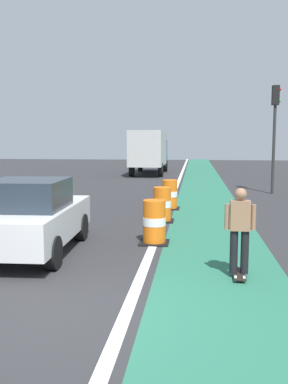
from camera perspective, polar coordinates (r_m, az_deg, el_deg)
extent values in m
plane|color=#2D2D30|center=(6.72, -10.43, -15.62)|extent=(100.00, 100.00, 0.00)
cube|color=#286B51|center=(18.11, 8.34, -1.26)|extent=(2.50, 80.00, 0.01)
cube|color=silver|center=(18.13, 3.60, -1.19)|extent=(0.20, 80.00, 0.01)
cube|color=black|center=(8.37, 12.50, -10.59)|extent=(0.24, 0.80, 0.02)
cylinder|color=silver|center=(8.61, 11.85, -10.15)|extent=(0.04, 0.11, 0.11)
cylinder|color=silver|center=(8.63, 12.88, -10.15)|extent=(0.04, 0.11, 0.11)
cylinder|color=silver|center=(8.12, 12.09, -11.22)|extent=(0.04, 0.11, 0.11)
cylinder|color=silver|center=(8.13, 13.19, -11.22)|extent=(0.04, 0.11, 0.11)
cylinder|color=black|center=(8.24, 11.88, -7.79)|extent=(0.15, 0.15, 0.82)
cylinder|color=black|center=(8.26, 13.28, -7.80)|extent=(0.15, 0.15, 0.82)
cube|color=#9E7051|center=(8.11, 12.71, -3.07)|extent=(0.36, 0.23, 0.56)
cylinder|color=#9E7051|center=(8.09, 11.01, -3.24)|extent=(0.09, 0.09, 0.48)
cylinder|color=#9E7051|center=(8.13, 14.39, -3.28)|extent=(0.09, 0.09, 0.48)
sphere|color=#9E7051|center=(8.05, 12.78, -0.26)|extent=(0.22, 0.22, 0.22)
cube|color=silver|center=(10.11, -14.69, -3.92)|extent=(2.01, 4.17, 0.72)
cube|color=#232D38|center=(9.77, -15.29, -0.27)|extent=(1.69, 1.79, 0.64)
cylinder|color=black|center=(11.62, -16.42, -4.38)|extent=(0.31, 0.69, 0.68)
cylinder|color=black|center=(11.15, -8.49, -4.64)|extent=(0.31, 0.69, 0.68)
cylinder|color=black|center=(8.76, -12.23, -7.93)|extent=(0.31, 0.69, 0.68)
cylinder|color=orange|center=(10.69, 1.37, -5.56)|extent=(0.56, 0.56, 0.42)
cylinder|color=white|center=(10.63, 1.38, -3.90)|extent=(0.57, 0.57, 0.21)
cylinder|color=orange|center=(10.57, 1.38, -2.23)|extent=(0.56, 0.56, 0.42)
cube|color=black|center=(10.74, 1.37, -6.76)|extent=(0.73, 0.73, 0.04)
cylinder|color=orange|center=(13.56, 2.43, -2.89)|extent=(0.56, 0.56, 0.42)
cylinder|color=white|center=(13.51, 2.43, -1.57)|extent=(0.57, 0.57, 0.21)
cylinder|color=orange|center=(13.47, 2.44, -0.25)|extent=(0.56, 0.56, 0.42)
cube|color=black|center=(13.60, 2.42, -3.85)|extent=(0.73, 0.73, 0.04)
cylinder|color=orange|center=(16.02, 3.44, -1.37)|extent=(0.56, 0.56, 0.42)
cylinder|color=white|center=(15.98, 3.45, -0.26)|extent=(0.57, 0.57, 0.21)
cylinder|color=orange|center=(15.95, 3.45, 0.87)|extent=(0.56, 0.56, 0.42)
cube|color=black|center=(16.06, 3.43, -2.19)|extent=(0.73, 0.73, 0.04)
cube|color=beige|center=(31.46, 0.58, 5.88)|extent=(2.32, 5.61, 2.50)
cube|color=#19478C|center=(35.30, 1.23, 5.26)|extent=(2.21, 1.91, 2.10)
cylinder|color=black|center=(35.26, -0.47, 3.55)|extent=(0.30, 0.96, 0.96)
cylinder|color=black|center=(35.06, 2.87, 3.53)|extent=(0.30, 0.96, 0.96)
cylinder|color=black|center=(30.26, -1.64, 2.99)|extent=(0.30, 0.96, 0.96)
cylinder|color=black|center=(30.04, 2.25, 2.96)|extent=(0.30, 0.96, 0.96)
cylinder|color=#2D2D2D|center=(21.30, 16.90, 5.40)|extent=(0.14, 0.14, 4.20)
cube|color=black|center=(21.39, 17.15, 12.24)|extent=(0.32, 0.32, 0.90)
sphere|color=red|center=(21.45, 17.63, 12.90)|extent=(0.16, 0.16, 0.16)
sphere|color=green|center=(21.40, 17.58, 11.52)|extent=(0.16, 0.16, 0.16)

